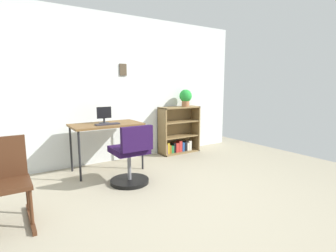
# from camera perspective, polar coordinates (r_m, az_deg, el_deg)

# --- Properties ---
(ground_plane) EXTENTS (6.24, 6.24, 0.00)m
(ground_plane) POSITION_cam_1_polar(r_m,az_deg,el_deg) (3.00, 4.39, -17.16)
(ground_plane) COLOR #9E957D
(wall_back) EXTENTS (5.20, 0.12, 2.48)m
(wall_back) POSITION_cam_1_polar(r_m,az_deg,el_deg) (4.58, -12.16, 7.89)
(wall_back) COLOR silver
(wall_back) RESTS_ON ground_plane
(desk) EXTENTS (1.04, 0.58, 0.73)m
(desk) POSITION_cam_1_polar(r_m,az_deg,el_deg) (4.07, -13.39, -0.34)
(desk) COLOR brown
(desk) RESTS_ON ground_plane
(monitor) EXTENTS (0.22, 0.16, 0.25)m
(monitor) POSITION_cam_1_polar(r_m,az_deg,el_deg) (4.09, -13.86, 2.30)
(monitor) COLOR #262628
(monitor) RESTS_ON desk
(keyboard) EXTENTS (0.36, 0.11, 0.02)m
(keyboard) POSITION_cam_1_polar(r_m,az_deg,el_deg) (3.94, -13.14, 0.40)
(keyboard) COLOR #2A2830
(keyboard) RESTS_ON desk
(office_chair) EXTENTS (0.52, 0.54, 0.82)m
(office_chair) POSITION_cam_1_polar(r_m,az_deg,el_deg) (3.49, -8.14, -7.16)
(office_chair) COLOR black
(office_chair) RESTS_ON ground_plane
(rocking_chair) EXTENTS (0.42, 0.64, 0.83)m
(rocking_chair) POSITION_cam_1_polar(r_m,az_deg,el_deg) (2.94, -32.16, -10.13)
(rocking_chair) COLOR #452615
(rocking_chair) RESTS_ON ground_plane
(bookshelf_low) EXTENTS (0.80, 0.30, 0.90)m
(bookshelf_low) POSITION_cam_1_polar(r_m,az_deg,el_deg) (5.09, 2.15, -1.46)
(bookshelf_low) COLOR olive
(bookshelf_low) RESTS_ON ground_plane
(potted_plant_on_shelf) EXTENTS (0.24, 0.24, 0.33)m
(potted_plant_on_shelf) POSITION_cam_1_polar(r_m,az_deg,el_deg) (5.04, 3.89, 6.38)
(potted_plant_on_shelf) COLOR #9E6642
(potted_plant_on_shelf) RESTS_ON bookshelf_low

